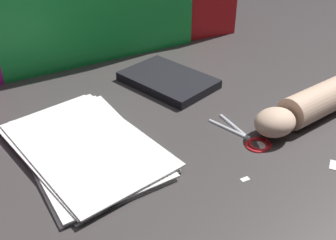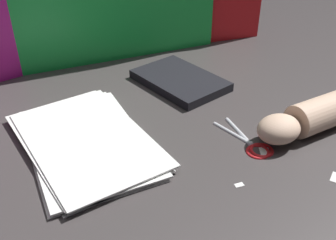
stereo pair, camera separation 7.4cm
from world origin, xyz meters
TOP-DOWN VIEW (x-y plane):
  - ground_plane at (0.00, 0.00)m, footprint 6.00×6.00m
  - paper_stack at (-0.12, 0.08)m, footprint 0.26×0.37m
  - book_closed at (0.18, 0.22)m, footprint 0.20×0.26m
  - scissors at (0.18, -0.08)m, footprint 0.07×0.16m
  - hand_forearm at (0.34, -0.10)m, footprint 0.31×0.08m
  - paper_scrap_near at (0.25, -0.24)m, footprint 0.03×0.03m
  - paper_scrap_mid at (0.08, -0.17)m, footprint 0.02×0.01m
  - paper_scrap_far at (0.18, -0.12)m, footprint 0.03×0.03m

SIDE VIEW (x-z plane):
  - ground_plane at x=0.00m, z-range 0.00..0.00m
  - paper_scrap_near at x=0.25m, z-range 0.00..0.00m
  - paper_scrap_mid at x=0.08m, z-range 0.00..0.00m
  - paper_scrap_far at x=0.18m, z-range 0.00..0.00m
  - scissors at x=0.18m, z-range 0.00..0.01m
  - paper_stack at x=-0.12m, z-range 0.00..0.02m
  - book_closed at x=0.18m, z-range 0.00..0.02m
  - hand_forearm at x=0.34m, z-range 0.00..0.07m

